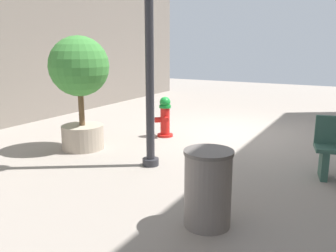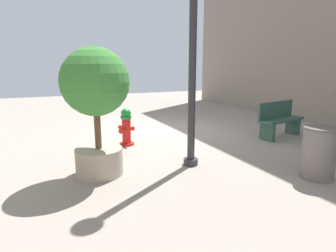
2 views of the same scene
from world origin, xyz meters
name	(u,v)px [view 2 (image 2 of 2)]	position (x,y,z in m)	size (l,w,h in m)	color
ground_plane	(161,131)	(0.00, 0.00, 0.00)	(23.40, 23.40, 0.00)	gray
fire_hydrant	(126,127)	(1.30, 0.98, 0.45)	(0.40, 0.40, 0.90)	red
bench_near	(279,119)	(-2.68, 1.87, 0.49)	(1.55, 0.75, 0.95)	#33594C
planter_tree	(96,96)	(2.25, 2.62, 1.38)	(1.14, 1.14, 2.19)	tan
street_lamp	(193,15)	(0.54, 2.84, 2.74)	(0.36, 0.36, 4.48)	#2D2D33
trash_bin	(319,153)	(-1.11, 4.29, 0.45)	(0.56, 0.56, 0.89)	slate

